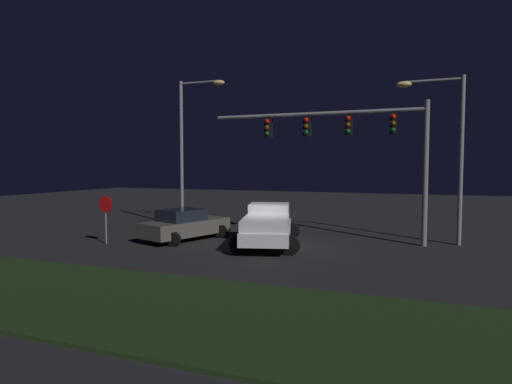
{
  "coord_description": "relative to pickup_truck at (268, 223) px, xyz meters",
  "views": [
    {
      "loc": [
        6.52,
        -17.84,
        3.61
      ],
      "look_at": [
        -0.76,
        1.08,
        2.37
      ],
      "focal_mm": 30.33,
      "sensor_mm": 36.0,
      "label": 1
    }
  ],
  "objects": [
    {
      "name": "ground_plane",
      "position": [
        -0.06,
        -0.47,
        -1.0
      ],
      "size": [
        80.0,
        80.0,
        0.0
      ],
      "primitive_type": "plane",
      "color": "black"
    },
    {
      "name": "grass_median",
      "position": [
        -0.06,
        -9.16,
        -0.95
      ],
      "size": [
        20.43,
        5.4,
        0.1
      ],
      "primitive_type": "cube",
      "color": "black",
      "rests_on": "ground_plane"
    },
    {
      "name": "pickup_truck",
      "position": [
        0.0,
        0.0,
        0.0
      ],
      "size": [
        3.83,
        5.74,
        1.8
      ],
      "rotation": [
        0.0,
        0.0,
        1.84
      ],
      "color": "silver",
      "rests_on": "ground_plane"
    },
    {
      "name": "car_sedan",
      "position": [
        -4.23,
        -0.14,
        -0.26
      ],
      "size": [
        3.35,
        4.75,
        1.51
      ],
      "rotation": [
        0.0,
        0.0,
        1.24
      ],
      "color": "#514C47",
      "rests_on": "ground_plane"
    },
    {
      "name": "traffic_signal_gantry",
      "position": [
        3.24,
        2.3,
        4.03
      ],
      "size": [
        10.32,
        0.56,
        6.5
      ],
      "color": "slate",
      "rests_on": "ground_plane"
    },
    {
      "name": "street_lamp_left",
      "position": [
        -6.14,
        3.79,
        4.34
      ],
      "size": [
        2.88,
        0.44,
        8.48
      ],
      "color": "slate",
      "rests_on": "ground_plane"
    },
    {
      "name": "street_lamp_right",
      "position": [
        7.45,
        3.14,
        3.88
      ],
      "size": [
        2.96,
        0.44,
        7.62
      ],
      "color": "slate",
      "rests_on": "ground_plane"
    },
    {
      "name": "stop_sign",
      "position": [
        -7.02,
        -2.44,
        0.56
      ],
      "size": [
        0.76,
        0.08,
        2.23
      ],
      "color": "slate",
      "rests_on": "ground_plane"
    }
  ]
}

